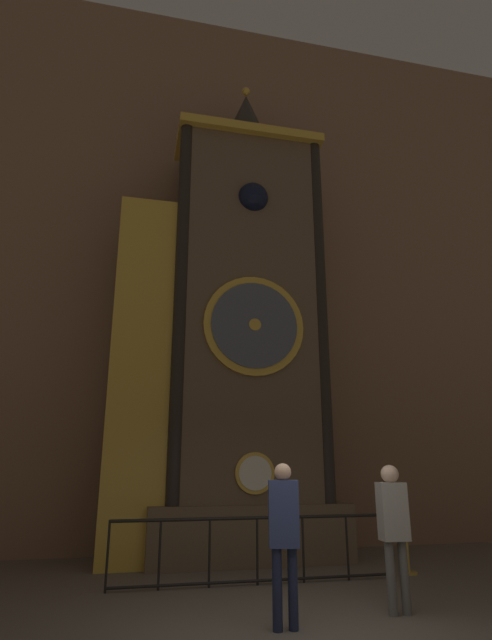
# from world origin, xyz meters

# --- Properties ---
(cathedral_back_wall) EXTENTS (24.00, 0.32, 13.50)m
(cathedral_back_wall) POSITION_xyz_m (-0.09, 5.88, 6.74)
(cathedral_back_wall) COLOR #846047
(cathedral_back_wall) RESTS_ON ground_plane
(clock_tower) EXTENTS (4.60, 1.78, 10.64)m
(clock_tower) POSITION_xyz_m (-0.01, 4.69, 4.40)
(clock_tower) COLOR brown
(clock_tower) RESTS_ON ground_plane
(railing_fence) EXTENTS (4.43, 0.05, 0.96)m
(railing_fence) POSITION_xyz_m (0.11, 2.77, 0.54)
(railing_fence) COLOR black
(railing_fence) RESTS_ON ground_plane
(visitor_near) EXTENTS (0.38, 0.29, 1.74)m
(visitor_near) POSITION_xyz_m (-0.11, 0.63, 1.04)
(visitor_near) COLOR #1B213A
(visitor_near) RESTS_ON ground_plane
(visitor_far) EXTENTS (0.36, 0.24, 1.72)m
(visitor_far) POSITION_xyz_m (1.40, 0.89, 1.04)
(visitor_far) COLOR #58554F
(visitor_far) RESTS_ON ground_plane
(stanchion_post) EXTENTS (0.28, 0.28, 1.05)m
(stanchion_post) POSITION_xyz_m (2.73, 2.98, 0.34)
(stanchion_post) COLOR #B28E33
(stanchion_post) RESTS_ON ground_plane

